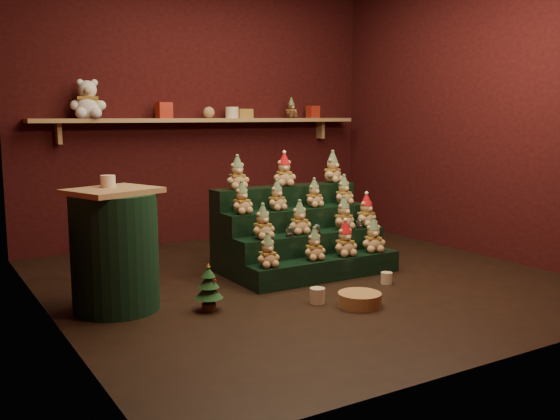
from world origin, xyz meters
TOP-DOWN VIEW (x-y plane):
  - ground at (0.00, 0.00)m, footprint 4.00×4.00m
  - back_wall at (0.00, 2.05)m, footprint 4.00×0.10m
  - front_wall at (0.00, -2.05)m, footprint 4.00×0.10m
  - left_wall at (-2.05, 0.00)m, footprint 0.10×4.00m
  - right_wall at (2.05, 0.00)m, footprint 0.10×4.00m
  - back_shelf at (0.00, 1.87)m, footprint 3.60×0.26m
  - riser_tier_front at (0.16, -0.08)m, footprint 1.40×0.22m
  - riser_tier_midfront at (0.16, 0.14)m, footprint 1.40×0.22m
  - riser_tier_midback at (0.16, 0.36)m, footprint 1.40×0.22m
  - riser_tier_back at (0.16, 0.58)m, footprint 1.40×0.22m
  - teddy_0 at (-0.40, -0.09)m, footprint 0.19×0.18m
  - teddy_1 at (0.05, -0.07)m, footprint 0.20×0.18m
  - teddy_2 at (0.35, -0.09)m, footprint 0.22×0.20m
  - teddy_3 at (0.66, -0.08)m, footprint 0.25×0.24m
  - teddy_4 at (-0.32, 0.13)m, footprint 0.21×0.19m
  - teddy_5 at (0.05, 0.15)m, footprint 0.22×0.20m
  - teddy_6 at (0.49, 0.13)m, footprint 0.23×0.21m
  - teddy_7 at (0.76, 0.14)m, footprint 0.24×0.22m
  - teddy_8 at (-0.39, 0.35)m, footprint 0.21×0.20m
  - teddy_9 at (-0.04, 0.38)m, footprint 0.21×0.19m
  - teddy_10 at (0.35, 0.37)m, footprint 0.20×0.18m
  - teddy_11 at (0.67, 0.36)m, footprint 0.19×0.17m
  - teddy_12 at (-0.32, 0.58)m, footprint 0.22×0.20m
  - teddy_13 at (0.16, 0.57)m, footprint 0.25×0.23m
  - teddy_14 at (0.71, 0.60)m, footprint 0.26×0.25m
  - snow_globe_a at (-0.09, 0.08)m, footprint 0.07×0.07m
  - snow_globe_b at (0.18, 0.08)m, footprint 0.06×0.06m
  - snow_globe_c at (0.64, 0.08)m, footprint 0.07×0.07m
  - side_table at (-1.56, 0.01)m, footprint 0.68×0.63m
  - table_ornament at (-1.56, 0.11)m, footprint 0.10×0.10m
  - mini_christmas_tree at (-1.02, -0.34)m, footprint 0.20×0.20m
  - mug_left at (-0.28, -0.59)m, footprint 0.11×0.11m
  - mug_right at (0.51, -0.44)m, footprint 0.09×0.09m
  - wicker_basket at (-0.06, -0.81)m, footprint 0.36×0.36m
  - white_bear at (-1.24, 1.84)m, footprint 0.39×0.37m
  - brown_bear at (1.03, 1.84)m, footprint 0.17×0.15m
  - gift_tin_red_a at (-0.48, 1.85)m, footprint 0.14×0.14m
  - gift_tin_cream at (0.28, 1.85)m, footprint 0.14×0.14m
  - gift_tin_red_b at (1.33, 1.85)m, footprint 0.12×0.12m
  - shelf_plush_ball at (0.01, 1.85)m, footprint 0.12×0.12m
  - scarf_gift_box at (0.44, 1.85)m, footprint 0.16×0.10m

SIDE VIEW (x-z plane):
  - ground at x=0.00m, z-range 0.00..0.00m
  - mug_right at x=0.51m, z-range 0.00..0.09m
  - wicker_basket at x=-0.06m, z-range 0.00..0.10m
  - mug_left at x=-0.28m, z-range 0.00..0.11m
  - riser_tier_front at x=0.16m, z-range 0.00..0.18m
  - mini_christmas_tree at x=-1.02m, z-range 0.00..0.34m
  - riser_tier_midfront at x=0.16m, z-range 0.00..0.36m
  - riser_tier_midback at x=0.16m, z-range 0.00..0.54m
  - teddy_1 at x=0.05m, z-range 0.18..0.44m
  - teddy_0 at x=-0.40m, z-range 0.18..0.44m
  - teddy_3 at x=0.66m, z-range 0.18..0.47m
  - teddy_2 at x=0.35m, z-range 0.18..0.47m
  - riser_tier_back at x=0.16m, z-range 0.00..0.72m
  - snow_globe_b at x=0.18m, z-range 0.36..0.44m
  - snow_globe_a at x=-0.09m, z-range 0.36..0.45m
  - snow_globe_c at x=0.64m, z-range 0.36..0.45m
  - side_table at x=-1.56m, z-range 0.00..0.85m
  - teddy_4 at x=-0.32m, z-range 0.36..0.64m
  - teddy_5 at x=0.05m, z-range 0.36..0.64m
  - teddy_6 at x=0.49m, z-range 0.36..0.64m
  - teddy_7 at x=0.76m, z-range 0.36..0.65m
  - teddy_10 at x=0.35m, z-range 0.54..0.79m
  - teddy_9 at x=-0.04m, z-range 0.54..0.79m
  - teddy_11 at x=0.67m, z-range 0.54..0.80m
  - teddy_8 at x=-0.39m, z-range 0.54..0.80m
  - teddy_12 at x=-0.32m, z-range 0.72..1.00m
  - teddy_13 at x=0.16m, z-range 0.72..1.01m
  - teddy_14 at x=0.71m, z-range 0.72..1.01m
  - table_ornament at x=-1.56m, z-range 0.86..0.94m
  - back_shelf at x=0.00m, z-range 1.17..1.41m
  - scarf_gift_box at x=0.44m, z-range 1.32..1.42m
  - gift_tin_cream at x=0.28m, z-range 1.32..1.44m
  - shelf_plush_ball at x=0.01m, z-range 1.32..1.44m
  - gift_tin_red_b at x=1.33m, z-range 1.32..1.46m
  - back_wall at x=0.00m, z-range 0.00..2.80m
  - front_wall at x=0.00m, z-range 0.00..2.80m
  - left_wall at x=-2.05m, z-range 0.00..2.80m
  - right_wall at x=2.05m, z-range 0.00..2.80m
  - gift_tin_red_a at x=-0.48m, z-range 1.32..1.48m
  - brown_bear at x=1.03m, z-range 1.32..1.54m
  - white_bear at x=-1.24m, z-range 1.32..1.78m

